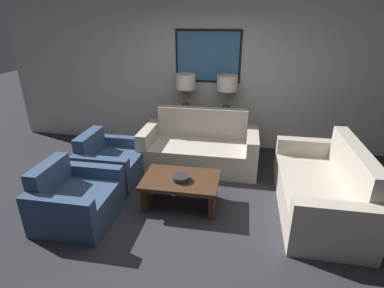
# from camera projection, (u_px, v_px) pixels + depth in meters

# --- Properties ---
(ground_plane) EXTENTS (20.00, 20.00, 0.00)m
(ground_plane) POSITION_uv_depth(u_px,v_px,m) (182.00, 217.00, 3.83)
(ground_plane) COLOR #28282D
(back_wall) EXTENTS (7.82, 0.12, 2.65)m
(back_wall) POSITION_uv_depth(u_px,v_px,m) (208.00, 77.00, 5.53)
(back_wall) COLOR beige
(back_wall) RESTS_ON ground_plane
(console_table) EXTENTS (1.21, 0.39, 0.72)m
(console_table) POSITION_uv_depth(u_px,v_px,m) (205.00, 131.00, 5.66)
(console_table) COLOR black
(console_table) RESTS_ON ground_plane
(table_lamp_left) EXTENTS (0.37, 0.37, 0.70)m
(table_lamp_left) POSITION_uv_depth(u_px,v_px,m) (185.00, 84.00, 5.38)
(table_lamp_left) COLOR #333338
(table_lamp_left) RESTS_ON console_table
(table_lamp_right) EXTENTS (0.37, 0.37, 0.70)m
(table_lamp_right) POSITION_uv_depth(u_px,v_px,m) (227.00, 86.00, 5.26)
(table_lamp_right) COLOR #333338
(table_lamp_right) RESTS_ON console_table
(couch_by_back_wall) EXTENTS (1.90, 0.92, 0.92)m
(couch_by_back_wall) POSITION_uv_depth(u_px,v_px,m) (200.00, 148.00, 5.07)
(couch_by_back_wall) COLOR #ADA393
(couch_by_back_wall) RESTS_ON ground_plane
(couch_by_side) EXTENTS (0.92, 1.90, 0.92)m
(couch_by_side) POSITION_uv_depth(u_px,v_px,m) (322.00, 190.00, 3.85)
(couch_by_side) COLOR #ADA393
(couch_by_side) RESTS_ON ground_plane
(coffee_table) EXTENTS (1.00, 0.67, 0.40)m
(coffee_table) POSITION_uv_depth(u_px,v_px,m) (181.00, 186.00, 3.97)
(coffee_table) COLOR #3D2616
(coffee_table) RESTS_ON ground_plane
(decorative_bowl) EXTENTS (0.23, 0.23, 0.07)m
(decorative_bowl) POSITION_uv_depth(u_px,v_px,m) (181.00, 178.00, 3.86)
(decorative_bowl) COLOR #232328
(decorative_bowl) RESTS_ON coffee_table
(armchair_near_back_wall) EXTENTS (0.85, 0.94, 0.74)m
(armchair_near_back_wall) POSITION_uv_depth(u_px,v_px,m) (110.00, 163.00, 4.64)
(armchair_near_back_wall) COLOR navy
(armchair_near_back_wall) RESTS_ON ground_plane
(armchair_near_camera) EXTENTS (0.85, 0.94, 0.74)m
(armchair_near_camera) POSITION_uv_depth(u_px,v_px,m) (76.00, 200.00, 3.71)
(armchair_near_camera) COLOR navy
(armchair_near_camera) RESTS_ON ground_plane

